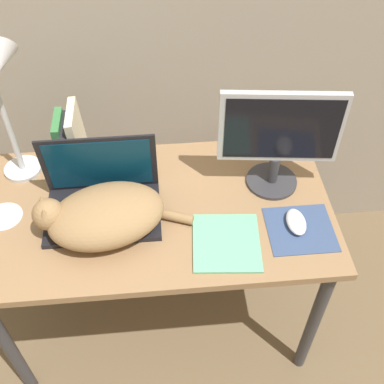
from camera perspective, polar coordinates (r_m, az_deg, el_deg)
The scene contains 10 objects.
desk at distance 1.66m, azimuth -4.17°, elevation -3.84°, with size 1.16×0.63×0.70m.
laptop at distance 1.58m, azimuth -10.58°, elevation -0.80°, with size 0.37×0.24×0.25m.
cat at distance 1.50m, azimuth -10.52°, elevation -2.73°, with size 0.49×0.33×0.15m.
external_monitor at distance 1.55m, azimuth 10.28°, elevation 6.41°, with size 0.39×0.17×0.37m.
mousepad at distance 1.57m, azimuth 12.70°, elevation -4.33°, with size 0.21×0.20×0.00m.
computer_mouse at distance 1.56m, azimuth 12.24°, elevation -3.47°, with size 0.06×0.11×0.03m.
book_row at distance 1.68m, azimuth -14.11°, elevation 5.39°, with size 0.10×0.16×0.26m.
desk_lamp at distance 1.56m, azimuth -21.48°, elevation 11.37°, with size 0.17×0.17×0.53m.
notepad at distance 1.50m, azimuth 4.09°, elevation -5.99°, with size 0.22×0.24×0.01m.
cd_disc at distance 1.68m, azimuth -21.39°, elevation -2.72°, with size 0.12×0.12×0.00m.
Camera 1 is at (0.03, -0.74, 1.90)m, focal length 45.00 mm.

